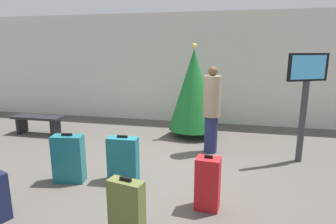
{
  "coord_description": "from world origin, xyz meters",
  "views": [
    {
      "loc": [
        1.38,
        -4.54,
        2.17
      ],
      "look_at": [
        0.15,
        1.0,
        0.9
      ],
      "focal_mm": 30.12,
      "sensor_mm": 36.0,
      "label": 1
    }
  ],
  "objects_px": {
    "flight_info_kiosk": "(306,88)",
    "suitcase_1": "(127,212)",
    "suitcase_4": "(208,184)",
    "suitcase_0": "(69,159)",
    "holiday_tree": "(194,89)",
    "traveller_0": "(212,108)",
    "suitcase_2": "(123,159)",
    "waiting_bench": "(38,121)"
  },
  "relations": [
    {
      "from": "flight_info_kiosk",
      "to": "suitcase_1",
      "type": "distance_m",
      "value": 4.02
    },
    {
      "from": "suitcase_4",
      "to": "suitcase_0",
      "type": "bearing_deg",
      "value": 171.81
    },
    {
      "from": "holiday_tree",
      "to": "suitcase_1",
      "type": "distance_m",
      "value": 4.29
    },
    {
      "from": "flight_info_kiosk",
      "to": "suitcase_1",
      "type": "xyz_separation_m",
      "value": [
        -2.46,
        -2.99,
        -1.07
      ]
    },
    {
      "from": "traveller_0",
      "to": "suitcase_0",
      "type": "bearing_deg",
      "value": -139.07
    },
    {
      "from": "flight_info_kiosk",
      "to": "suitcase_4",
      "type": "xyz_separation_m",
      "value": [
        -1.63,
        -2.1,
        -1.08
      ]
    },
    {
      "from": "holiday_tree",
      "to": "traveller_0",
      "type": "bearing_deg",
      "value": -63.92
    },
    {
      "from": "holiday_tree",
      "to": "suitcase_2",
      "type": "bearing_deg",
      "value": -106.04
    },
    {
      "from": "suitcase_0",
      "to": "suitcase_4",
      "type": "bearing_deg",
      "value": -8.19
    },
    {
      "from": "waiting_bench",
      "to": "suitcase_2",
      "type": "relative_size",
      "value": 1.66
    },
    {
      "from": "suitcase_0",
      "to": "flight_info_kiosk",
      "type": "bearing_deg",
      "value": 24.17
    },
    {
      "from": "holiday_tree",
      "to": "flight_info_kiosk",
      "type": "xyz_separation_m",
      "value": [
        2.27,
        -1.21,
        0.25
      ]
    },
    {
      "from": "waiting_bench",
      "to": "flight_info_kiosk",
      "type": "bearing_deg",
      "value": -4.58
    },
    {
      "from": "traveller_0",
      "to": "holiday_tree",
      "type": "bearing_deg",
      "value": 116.08
    },
    {
      "from": "holiday_tree",
      "to": "suitcase_4",
      "type": "height_order",
      "value": "holiday_tree"
    },
    {
      "from": "waiting_bench",
      "to": "traveller_0",
      "type": "xyz_separation_m",
      "value": [
        4.48,
        -0.36,
        0.61
      ]
    },
    {
      "from": "waiting_bench",
      "to": "suitcase_4",
      "type": "distance_m",
      "value": 5.28
    },
    {
      "from": "suitcase_0",
      "to": "suitcase_1",
      "type": "bearing_deg",
      "value": -39.74
    },
    {
      "from": "flight_info_kiosk",
      "to": "traveller_0",
      "type": "height_order",
      "value": "flight_info_kiosk"
    },
    {
      "from": "flight_info_kiosk",
      "to": "suitcase_2",
      "type": "xyz_separation_m",
      "value": [
        -3.07,
        -1.56,
        -1.07
      ]
    },
    {
      "from": "holiday_tree",
      "to": "suitcase_1",
      "type": "xyz_separation_m",
      "value": [
        -0.19,
        -4.21,
        -0.82
      ]
    },
    {
      "from": "suitcase_2",
      "to": "suitcase_4",
      "type": "distance_m",
      "value": 1.54
    },
    {
      "from": "suitcase_1",
      "to": "suitcase_2",
      "type": "bearing_deg",
      "value": 112.81
    },
    {
      "from": "waiting_bench",
      "to": "suitcase_0",
      "type": "distance_m",
      "value": 3.21
    },
    {
      "from": "waiting_bench",
      "to": "traveller_0",
      "type": "bearing_deg",
      "value": -4.62
    },
    {
      "from": "flight_info_kiosk",
      "to": "waiting_bench",
      "type": "distance_m",
      "value": 6.33
    },
    {
      "from": "flight_info_kiosk",
      "to": "suitcase_4",
      "type": "distance_m",
      "value": 2.87
    },
    {
      "from": "traveller_0",
      "to": "suitcase_2",
      "type": "relative_size",
      "value": 2.29
    },
    {
      "from": "holiday_tree",
      "to": "suitcase_4",
      "type": "distance_m",
      "value": 3.47
    },
    {
      "from": "flight_info_kiosk",
      "to": "traveller_0",
      "type": "bearing_deg",
      "value": 175.53
    },
    {
      "from": "traveller_0",
      "to": "suitcase_0",
      "type": "height_order",
      "value": "traveller_0"
    },
    {
      "from": "suitcase_0",
      "to": "suitcase_2",
      "type": "relative_size",
      "value": 1.05
    },
    {
      "from": "holiday_tree",
      "to": "flight_info_kiosk",
      "type": "distance_m",
      "value": 2.58
    },
    {
      "from": "suitcase_1",
      "to": "holiday_tree",
      "type": "bearing_deg",
      "value": 87.35
    },
    {
      "from": "suitcase_0",
      "to": "holiday_tree",
      "type": "bearing_deg",
      "value": 60.72
    },
    {
      "from": "suitcase_1",
      "to": "suitcase_0",
      "type": "bearing_deg",
      "value": 140.26
    },
    {
      "from": "holiday_tree",
      "to": "waiting_bench",
      "type": "distance_m",
      "value": 4.1
    },
    {
      "from": "flight_info_kiosk",
      "to": "suitcase_2",
      "type": "height_order",
      "value": "flight_info_kiosk"
    },
    {
      "from": "flight_info_kiosk",
      "to": "suitcase_0",
      "type": "distance_m",
      "value": 4.44
    },
    {
      "from": "suitcase_1",
      "to": "suitcase_4",
      "type": "relative_size",
      "value": 1.02
    },
    {
      "from": "holiday_tree",
      "to": "suitcase_1",
      "type": "bearing_deg",
      "value": -92.65
    },
    {
      "from": "holiday_tree",
      "to": "waiting_bench",
      "type": "relative_size",
      "value": 1.75
    }
  ]
}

